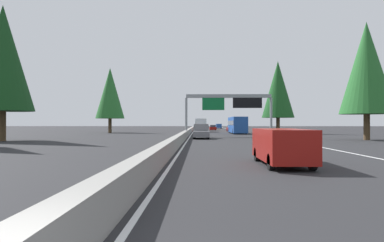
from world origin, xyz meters
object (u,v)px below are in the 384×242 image
(conifer_left_near, at_px, (3,58))
(bus_mid_left, at_px, (237,124))
(sedan_distant_a, at_px, (213,128))
(sedan_mid_right, at_px, (231,128))
(box_truck_far_right, at_px, (201,125))
(conifer_right_mid, at_px, (278,89))
(sedan_near_right, at_px, (200,128))
(conifer_left_mid, at_px, (110,93))
(minivan_far_left, at_px, (282,145))
(sign_gantry_overhead, at_px, (230,103))
(conifer_right_near, at_px, (367,68))
(minivan_far_center, at_px, (219,126))
(pickup_distant_b, at_px, (201,131))

(conifer_left_near, bearing_deg, bus_mid_left, -46.45)
(sedan_distant_a, relative_size, sedan_mid_right, 1.00)
(box_truck_far_right, relative_size, conifer_right_mid, 0.62)
(sedan_near_right, relative_size, sedan_distant_a, 1.00)
(box_truck_far_right, distance_m, sedan_mid_right, 9.37)
(conifer_left_mid, bearing_deg, minivan_far_left, -157.42)
(sign_gantry_overhead, bearing_deg, sedan_mid_right, -5.61)
(conifer_right_mid, bearing_deg, sign_gantry_overhead, 144.58)
(minivan_far_left, distance_m, conifer_left_near, 33.98)
(sign_gantry_overhead, bearing_deg, box_truck_far_right, 8.65)
(box_truck_far_right, height_order, sedan_mid_right, box_truck_far_right)
(sedan_near_right, xyz_separation_m, conifer_left_mid, (-27.19, 18.53, 7.44))
(sedan_mid_right, relative_size, conifer_right_near, 0.32)
(bus_mid_left, height_order, minivan_far_center, bus_mid_left)
(sedan_distant_a, xyz_separation_m, conifer_right_mid, (-30.12, -10.97, 7.60))
(minivan_far_left, height_order, sedan_near_right, minivan_far_left)
(conifer_right_near, height_order, conifer_right_mid, conifer_right_near)
(minivan_far_left, height_order, sedan_distant_a, minivan_far_left)
(conifer_right_mid, bearing_deg, conifer_left_near, 126.51)
(pickup_distant_b, xyz_separation_m, box_truck_far_right, (32.56, -0.10, 0.70))
(minivan_far_left, bearing_deg, bus_mid_left, -3.99)
(sedan_mid_right, distance_m, conifer_left_near, 54.46)
(sign_gantry_overhead, relative_size, sedan_near_right, 2.88)
(sedan_near_right, height_order, sedan_distant_a, same)
(conifer_left_near, bearing_deg, pickup_distant_b, -72.84)
(conifer_right_near, distance_m, conifer_left_mid, 47.88)
(pickup_distant_b, distance_m, conifer_right_near, 20.98)
(minivan_far_left, relative_size, conifer_left_near, 0.33)
(pickup_distant_b, xyz_separation_m, bus_mid_left, (20.67, -6.96, 0.80))
(sedan_distant_a, relative_size, bus_mid_left, 0.38)
(sign_gantry_overhead, distance_m, conifer_right_near, 18.10)
(sedan_distant_a, bearing_deg, conifer_left_mid, 138.17)
(sign_gantry_overhead, bearing_deg, minivan_far_left, 178.96)
(minivan_far_center, bearing_deg, conifer_left_near, 161.75)
(sedan_near_right, distance_m, conifer_right_mid, 36.50)
(minivan_far_left, height_order, sedan_mid_right, minivan_far_left)
(bus_mid_left, bearing_deg, sedan_distant_a, 6.55)
(box_truck_far_right, bearing_deg, minivan_far_left, -176.69)
(sign_gantry_overhead, relative_size, minivan_far_left, 2.54)
(sedan_near_right, bearing_deg, minivan_far_center, -14.02)
(minivan_far_center, xyz_separation_m, conifer_left_mid, (-55.05, 25.48, 7.17))
(sign_gantry_overhead, height_order, pickup_distant_b, sign_gantry_overhead)
(minivan_far_left, distance_m, minivan_far_center, 108.39)
(pickup_distant_b, xyz_separation_m, sedan_near_right, (52.80, 0.04, -0.23))
(minivan_far_center, xyz_separation_m, conifer_left_near, (-87.42, 28.82, 8.19))
(minivan_far_left, height_order, conifer_left_near, conifer_left_near)
(box_truck_far_right, height_order, conifer_left_mid, conifer_left_mid)
(pickup_distant_b, xyz_separation_m, minivan_far_center, (80.66, -6.92, 0.04))
(sedan_near_right, bearing_deg, conifer_right_near, -161.20)
(box_truck_far_right, distance_m, sedan_distant_a, 18.12)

